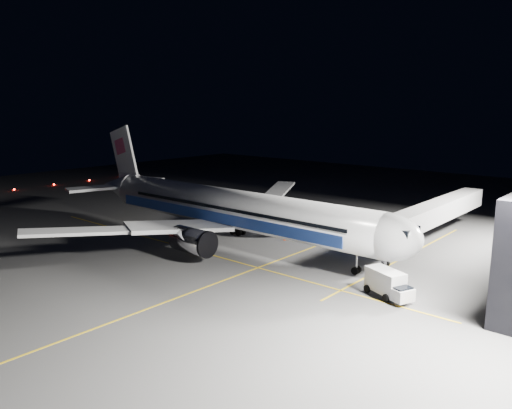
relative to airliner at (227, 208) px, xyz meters
The scene contains 12 objects.
ground 5.27m from the airliner, ahead, with size 200.00×200.00×0.00m, color #4C4C4F.
guide_line_main 12.22m from the airliner, ahead, with size 0.25×80.00×0.01m, color gold.
guide_line_cross 7.99m from the airliner, 79.83° to the right, with size 70.00×0.25×0.01m, color gold.
guide_line_side 25.67m from the airliner, 23.43° to the left, with size 0.25×40.00×0.01m, color gold.
airliner is the anchor object (origin of this frame).
jet_bridge 29.31m from the airliner, 38.04° to the left, with size 3.60×34.40×6.30m.
taxiway_lights 71.10m from the airliner, behind, with size 0.44×60.44×0.44m.
service_truck 28.46m from the airliner, ahead, with size 6.00×4.20×2.87m.
baggage_tug 14.53m from the airliner, 88.95° to the left, with size 3.05×2.71×1.86m.
safety_cone_a 6.80m from the airliner, 123.06° to the left, with size 0.43×0.43×0.64m, color #F4390A.
safety_cone_b 9.20m from the airliner, 83.19° to the left, with size 0.38×0.38×0.58m, color #F4390A.
safety_cone_c 9.90m from the airliner, 49.30° to the left, with size 0.41×0.41×0.62m, color #F4390A.
Camera 1 is at (48.79, -51.41, 19.96)m, focal length 35.00 mm.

